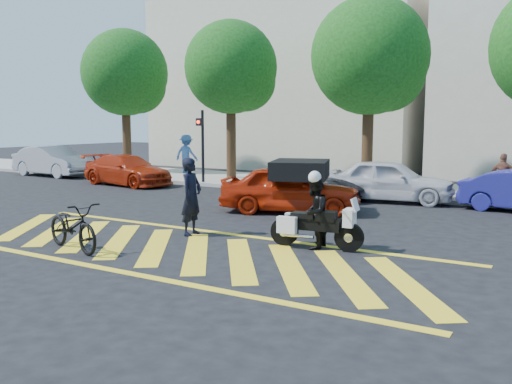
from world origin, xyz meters
The scene contains 19 objects.
ground centered at (0.00, 0.00, 0.00)m, with size 90.00×90.00×0.00m, color black.
sidewalk centered at (0.00, 12.00, 0.07)m, with size 60.00×5.00×0.15m, color #9E998E.
crosswalk centered at (-0.04, 0.00, 0.00)m, with size 12.33×4.00×0.01m.
building_left centered at (-8.00, 21.00, 5.00)m, with size 16.00×8.00×10.00m, color beige.
tree_far_left centered at (-12.87, 12.06, 5.05)m, with size 4.40×4.40×7.41m.
tree_left centered at (-6.37, 12.06, 4.99)m, with size 4.20×4.20×7.26m.
tree_center centered at (0.13, 12.06, 5.10)m, with size 4.60×4.60×7.56m.
signal_pole centered at (-6.50, 9.74, 1.92)m, with size 0.28×0.43×3.20m.
officer_bike centered at (-0.66, 1.37, 0.93)m, with size 0.68×0.45×1.86m, color black.
bicycle centered at (-1.85, -1.18, 0.52)m, with size 0.69×1.98×1.04m, color black.
police_motorcycle centered at (2.48, 1.59, 0.50)m, with size 2.07×0.70×0.92m.
officer_moto centered at (2.47, 1.59, 0.78)m, with size 0.75×0.59×1.55m, color black.
red_convertible centered at (-0.11, 5.50, 0.71)m, with size 1.68×4.18×1.42m, color #AB2007.
parked_far_left centered at (-15.38, 9.20, 0.75)m, with size 1.58×4.54×1.50m, color gray.
parked_left centered at (-9.37, 8.23, 0.65)m, with size 1.81×4.46×1.29m, color #A4220A.
parked_mid_left centered at (-0.90, 8.59, 0.60)m, with size 1.98×4.29×1.19m, color black.
parked_mid_right centered at (1.79, 9.20, 0.73)m, with size 1.71×4.26×1.45m, color silver.
pedestrian_left centered at (-9.71, 12.77, 1.11)m, with size 1.24×0.71×1.92m, color #39639E.
pedestrian_right centered at (5.19, 10.47, 0.92)m, with size 0.90×0.37×1.53m, color brown.
Camera 1 is at (7.24, -8.88, 2.72)m, focal length 38.00 mm.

